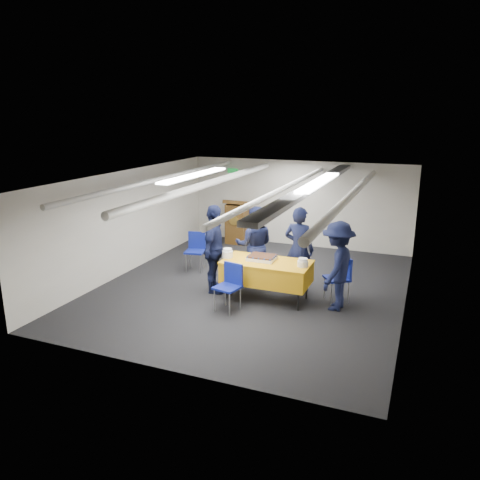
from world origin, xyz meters
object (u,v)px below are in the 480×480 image
(sheet_cake, at_px, (262,258))
(chair_near, at_px, (230,282))
(podium, at_px, (237,222))
(sailor_c, at_px, (214,249))
(serving_table, at_px, (267,272))
(sailor_b, at_px, (254,245))
(chair_right, at_px, (341,274))
(chair_left, at_px, (196,247))
(sailor_d, at_px, (337,266))
(sailor_a, at_px, (299,249))

(sheet_cake, distance_m, chair_near, 0.89)
(podium, bearing_deg, sailor_c, -74.88)
(serving_table, relative_size, chair_near, 1.93)
(serving_table, bearing_deg, sailor_b, 125.21)
(chair_right, xyz_separation_m, chair_left, (-3.44, 0.63, 0.00))
(sheet_cake, distance_m, podium, 3.99)
(serving_table, relative_size, chair_right, 1.93)
(podium, relative_size, chair_near, 1.44)
(chair_near, bearing_deg, podium, 110.67)
(chair_left, bearing_deg, serving_table, -27.86)
(chair_right, relative_size, sailor_b, 0.52)
(serving_table, xyz_separation_m, chair_left, (-2.09, 1.11, -0.03))
(chair_left, distance_m, sailor_d, 3.59)
(chair_near, relative_size, chair_left, 1.00)
(chair_left, relative_size, sailor_a, 0.50)
(sheet_cake, height_order, chair_right, chair_right)
(chair_near, bearing_deg, chair_right, 33.35)
(sheet_cake, distance_m, sailor_d, 1.45)
(sailor_c, bearing_deg, serving_table, -100.51)
(podium, distance_m, sailor_d, 4.87)
(sheet_cake, bearing_deg, chair_near, -114.13)
(chair_left, bearing_deg, sailor_a, -8.37)
(chair_right, xyz_separation_m, sailor_a, (-0.91, 0.26, 0.33))
(serving_table, xyz_separation_m, sailor_a, (0.43, 0.74, 0.30))
(serving_table, relative_size, sheet_cake, 3.15)
(sheet_cake, bearing_deg, sailor_c, -176.18)
(serving_table, bearing_deg, sheet_cake, 154.22)
(serving_table, xyz_separation_m, sailor_b, (-0.53, 0.76, 0.28))
(chair_left, distance_m, sailor_a, 2.57)
(chair_right, height_order, sailor_c, sailor_c)
(serving_table, height_order, sailor_c, sailor_c)
(sailor_d, bearing_deg, podium, -129.20)
(sailor_c, bearing_deg, sailor_a, -75.12)
(serving_table, bearing_deg, sailor_d, 2.23)
(chair_near, distance_m, sailor_d, 1.97)
(chair_left, bearing_deg, sailor_d, -17.12)
(chair_right, bearing_deg, sailor_b, 171.61)
(podium, height_order, chair_right, podium)
(serving_table, xyz_separation_m, sheet_cake, (-0.12, 0.06, 0.26))
(chair_near, xyz_separation_m, chair_left, (-1.63, 1.82, 0.00))
(chair_near, bearing_deg, sailor_d, 23.01)
(podium, bearing_deg, sailor_b, -61.17)
(sheet_cake, relative_size, sailor_c, 0.30)
(sailor_b, height_order, sailor_d, sailor_b)
(sailor_a, height_order, sailor_c, sailor_c)
(chair_left, bearing_deg, chair_right, -10.35)
(podium, xyz_separation_m, sailor_c, (0.96, -3.55, 0.28))
(sheet_cake, bearing_deg, sailor_b, 120.69)
(chair_left, distance_m, sailor_b, 1.63)
(sailor_b, bearing_deg, serving_table, 106.87)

